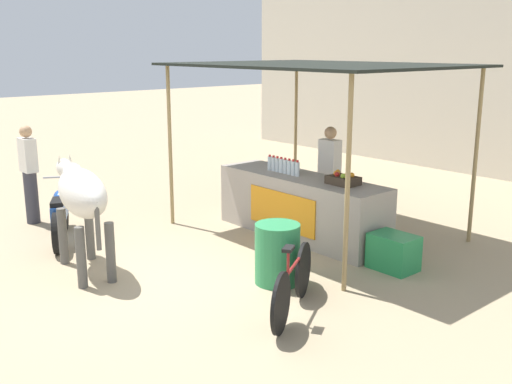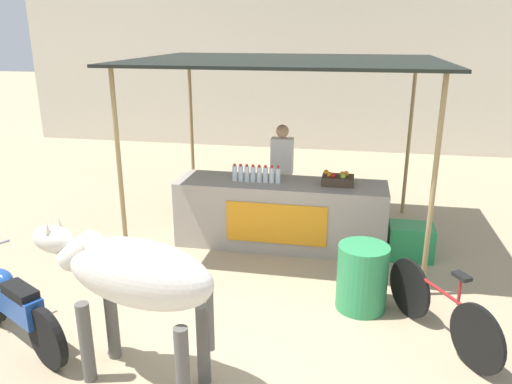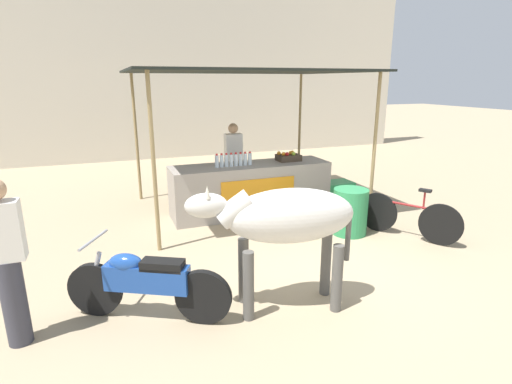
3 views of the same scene
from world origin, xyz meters
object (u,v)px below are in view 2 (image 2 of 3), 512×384
Objects in this scene: stall_counter at (280,214)px; vendor_behind_counter at (282,175)px; water_barrel at (362,277)px; fruit_crate at (338,179)px; bicycle_leaning at (440,310)px; cow at (133,277)px; cooler_box at (411,241)px; motorcycle_parked at (13,304)px.

vendor_behind_counter is (-0.10, 0.75, 0.37)m from stall_counter.
vendor_behind_counter is 2.16× the size of water_barrel.
fruit_crate is 2.50m from bicycle_leaning.
cow reaches higher than stall_counter.
stall_counter is 2.84m from bicycle_leaning.
cooler_box is at bearing 92.82° from bicycle_leaning.
fruit_crate is 1.32m from cooler_box.
cooler_box is (1.84, -0.10, -0.24)m from stall_counter.
motorcycle_parked is (-2.25, -2.92, -0.05)m from stall_counter.
cow is 3.04m from bicycle_leaning.
motorcycle_parked is (-2.16, -3.67, -0.42)m from vendor_behind_counter.
motorcycle_parked reaches higher than bicycle_leaning.
water_barrel is 3.67m from motorcycle_parked.
bicycle_leaning is (2.04, -2.82, -0.50)m from vendor_behind_counter.
vendor_behind_counter reaches higher than motorcycle_parked.
water_barrel is 2.63m from cow.
cow is (-1.59, -3.26, 0.00)m from fruit_crate.
stall_counter is 3.35m from cow.
cooler_box is at bearing -23.65° from vendor_behind_counter.
cow reaches higher than motorcycle_parked.
fruit_crate is (0.80, 0.05, 0.55)m from stall_counter.
stall_counter is at bearing 52.31° from motorcycle_parked.
stall_counter is 0.84m from vendor_behind_counter.
vendor_behind_counter is at bearing 125.87° from bicycle_leaning.
bicycle_leaning is at bearing -87.18° from cooler_box.
fruit_crate is at bearing 102.75° from water_barrel.
stall_counter is 3.69m from motorcycle_parked.
motorcycle_parked reaches higher than water_barrel.
bicycle_leaning is (0.10, -1.97, 0.11)m from cooler_box.
vendor_behind_counter is at bearing 59.55° from motorcycle_parked.
stall_counter is at bearing 133.22° from bicycle_leaning.
stall_counter is at bearing -82.70° from vendor_behind_counter.
bicycle_leaning is (1.94, -2.07, -0.13)m from stall_counter.
bicycle_leaning is (4.20, 0.85, -0.08)m from motorcycle_parked.
fruit_crate is 4.30m from motorcycle_parked.
stall_counter is at bearing 126.50° from water_barrel.
cow is (-0.70, -3.96, 0.18)m from vendor_behind_counter.
bicycle_leaning is at bearing -32.24° from water_barrel.
motorcycle_parked is at bearing 168.62° from cow.
cooler_box is 4.16m from cow.
cow is (-2.64, -3.11, 0.79)m from cooler_box.
vendor_behind_counter is 4.03m from cow.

